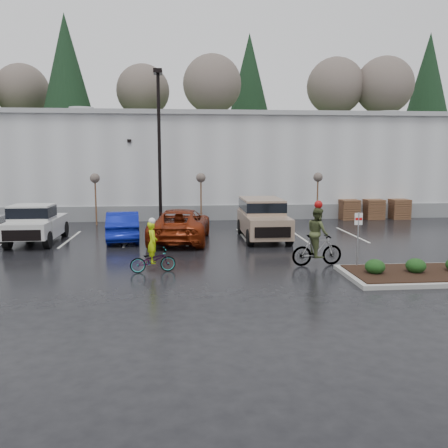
{
  "coord_description": "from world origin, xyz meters",
  "views": [
    {
      "loc": [
        -2.81,
        -16.72,
        4.31
      ],
      "look_at": [
        -0.9,
        3.8,
        1.3
      ],
      "focal_mm": 38.0,
      "sensor_mm": 36.0,
      "label": 1
    }
  ],
  "objects": [
    {
      "name": "sapling_east",
      "position": [
        6.0,
        13.0,
        2.73
      ],
      "size": [
        0.6,
        0.6,
        3.2
      ],
      "color": "brown",
      "rests_on": "ground"
    },
    {
      "name": "fire_lane_sign",
      "position": [
        3.8,
        0.2,
        1.41
      ],
      "size": [
        0.3,
        0.05,
        2.2
      ],
      "color": "gray",
      "rests_on": "ground"
    },
    {
      "name": "pallet_stack_b",
      "position": [
        10.2,
        14.0,
        0.68
      ],
      "size": [
        1.2,
        1.2,
        1.35
      ],
      "primitive_type": "cube",
      "color": "brown",
      "rests_on": "ground"
    },
    {
      "name": "shrub_a",
      "position": [
        4.0,
        -1.0,
        0.41
      ],
      "size": [
        0.7,
        0.7,
        0.52
      ],
      "primitive_type": "ellipsoid",
      "color": "black",
      "rests_on": "curb_island"
    },
    {
      "name": "pallet_stack_c",
      "position": [
        12.0,
        14.0,
        0.68
      ],
      "size": [
        1.2,
        1.2,
        1.35
      ],
      "primitive_type": "cube",
      "color": "brown",
      "rests_on": "ground"
    },
    {
      "name": "car_blue",
      "position": [
        -5.74,
        7.57,
        0.74
      ],
      "size": [
        2.04,
        4.65,
        1.49
      ],
      "primitive_type": "imported",
      "rotation": [
        0.0,
        0.0,
        3.25
      ],
      "color": "navy",
      "rests_on": "ground"
    },
    {
      "name": "sapling_mid",
      "position": [
        -1.5,
        13.0,
        2.73
      ],
      "size": [
        0.6,
        0.6,
        3.2
      ],
      "color": "brown",
      "rests_on": "ground"
    },
    {
      "name": "shrub_b",
      "position": [
        5.5,
        -1.0,
        0.41
      ],
      "size": [
        0.7,
        0.7,
        0.52
      ],
      "primitive_type": "ellipsoid",
      "color": "black",
      "rests_on": "curb_island"
    },
    {
      "name": "lamppost",
      "position": [
        -4.0,
        12.0,
        5.69
      ],
      "size": [
        0.5,
        1.0,
        9.22
      ],
      "color": "black",
      "rests_on": "ground"
    },
    {
      "name": "warehouse",
      "position": [
        0.0,
        21.99,
        3.65
      ],
      "size": [
        60.5,
        15.5,
        7.2
      ],
      "color": "silver",
      "rests_on": "ground"
    },
    {
      "name": "suv_tan",
      "position": [
        1.45,
        7.18,
        1.03
      ],
      "size": [
        2.2,
        5.1,
        2.06
      ],
      "primitive_type": null,
      "color": "gray",
      "rests_on": "ground"
    },
    {
      "name": "ground",
      "position": [
        0.0,
        0.0,
        0.0
      ],
      "size": [
        120.0,
        120.0,
        0.0
      ],
      "primitive_type": "plane",
      "color": "black",
      "rests_on": "ground"
    },
    {
      "name": "pickup_white",
      "position": [
        -9.88,
        7.43,
        0.98
      ],
      "size": [
        2.1,
        5.2,
        1.96
      ],
      "primitive_type": null,
      "color": "beige",
      "rests_on": "ground"
    },
    {
      "name": "cyclist_olive",
      "position": [
        2.51,
        1.07,
        0.92
      ],
      "size": [
        2.03,
        1.0,
        2.57
      ],
      "rotation": [
        0.0,
        0.0,
        1.68
      ],
      "color": "#3F3F44",
      "rests_on": "ground"
    },
    {
      "name": "car_red",
      "position": [
        -2.81,
        7.0,
        0.82
      ],
      "size": [
        3.36,
        6.15,
        1.64
      ],
      "primitive_type": "imported",
      "rotation": [
        0.0,
        0.0,
        3.03
      ],
      "color": "maroon",
      "rests_on": "ground"
    },
    {
      "name": "sapling_west",
      "position": [
        -8.0,
        13.0,
        2.73
      ],
      "size": [
        0.6,
        0.6,
        3.2
      ],
      "color": "brown",
      "rests_on": "ground"
    },
    {
      "name": "wooded_ridge",
      "position": [
        0.0,
        45.0,
        3.0
      ],
      "size": [
        80.0,
        25.0,
        6.0
      ],
      "primitive_type": "cube",
      "color": "#2B401A",
      "rests_on": "ground"
    },
    {
      "name": "pallet_stack_a",
      "position": [
        8.5,
        14.0,
        0.68
      ],
      "size": [
        1.2,
        1.2,
        1.35
      ],
      "primitive_type": "cube",
      "color": "brown",
      "rests_on": "ground"
    },
    {
      "name": "cyclist_hivis",
      "position": [
        -3.85,
        0.6,
        0.64
      ],
      "size": [
        1.76,
        0.87,
        2.04
      ],
      "rotation": [
        0.0,
        0.0,
        1.74
      ],
      "color": "#3F3F44",
      "rests_on": "ground"
    }
  ]
}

